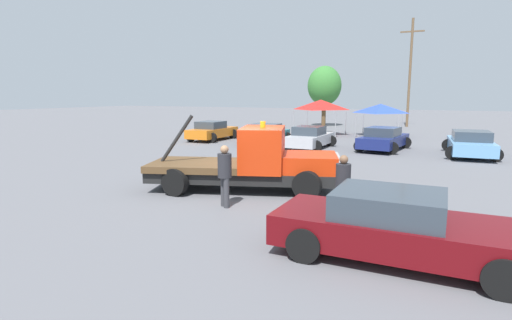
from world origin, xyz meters
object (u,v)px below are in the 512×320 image
Objects in this scene: parked_car_orange at (212,131)px; parked_car_silver at (310,138)px; tow_truck at (254,163)px; tree_left at (324,86)px; person_at_hood at (225,172)px; parked_car_skyblue at (470,144)px; parked_car_teal at (266,134)px; utility_pole at (410,71)px; traffic_cone at (320,162)px; person_near_truck at (343,183)px; foreground_car at (398,227)px; canopy_tent_blue at (380,109)px; parked_car_navy at (383,139)px; canopy_tent_red at (321,105)px.

parked_car_orange is 7.75m from parked_car_silver.
tree_left is at bearing 82.58° from tow_truck.
person_at_hood is at bearing -104.94° from tow_truck.
tree_left is at bearing 33.92° from parked_car_skyblue.
utility_pole reaches higher than parked_car_teal.
traffic_cone is (6.50, -23.10, -3.80)m from tree_left.
person_near_truck is 14.06m from parked_car_skyblue.
tree_left reaches higher than foreground_car.
parked_car_orange is 0.97× the size of parked_car_teal.
utility_pole is at bearing 87.10° from traffic_cone.
person_at_hood is 14.70m from parked_car_teal.
canopy_tent_blue reaches higher than parked_car_skyblue.
person_at_hood is at bearing 150.58° from parked_car_skyblue.
parked_car_navy is (2.48, 12.04, -0.27)m from tow_truck.
parked_car_silver is at bearing 79.34° from tow_truck.
traffic_cone is at bearing -92.90° from utility_pole.
parked_car_skyblue is at bearing -98.29° from person_near_truck.
person_near_truck is at bearing 131.24° from person_at_hood.
tree_left reaches higher than canopy_tent_blue.
foreground_car is 1.08× the size of parked_car_teal.
utility_pole reaches higher than parked_car_orange.
person_at_hood is 0.52× the size of canopy_tent_red.
person_near_truck is 33.13m from utility_pole.
tree_left reaches higher than person_near_truck.
canopy_tent_red is 0.32× the size of utility_pole.
tow_truck is 1.42× the size of parked_car_navy.
tow_truck is at bearing -78.53° from tree_left.
parked_car_orange is at bearing -109.69° from person_at_hood.
canopy_tent_blue reaches higher than parked_car_silver.
canopy_tent_blue reaches higher than foreground_car.
traffic_cone is (-1.68, -7.01, -0.39)m from parked_car_navy.
parked_car_teal is at bearing 122.14° from foreground_car.
tow_truck is 1.10× the size of tree_left.
parked_car_skyblue reaches higher than traffic_cone.
parked_car_silver is 4.21m from parked_car_navy.
tow_truck is 3.95× the size of person_near_truck.
parked_car_orange is 4.48m from parked_car_teal.
foreground_car is 0.46× the size of utility_pole.
tow_truck is 1.52× the size of parked_car_silver.
utility_pole reaches higher than tow_truck.
parked_car_navy is at bearing 76.49° from traffic_cone.
foreground_car is at bearing -85.23° from utility_pole.
canopy_tent_blue is 11.22m from utility_pole.
parked_car_teal is (-4.77, 11.64, -0.27)m from tow_truck.
parked_car_orange is (-9.21, 12.24, -0.27)m from tow_truck.
tree_left reaches higher than tow_truck.
parked_car_navy is (11.69, -0.21, 0.00)m from parked_car_orange.
parked_car_skyblue is 0.82× the size of tree_left.
parked_car_orange is at bearing -129.95° from canopy_tent_red.
traffic_cone is at bearing 62.15° from tow_truck.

